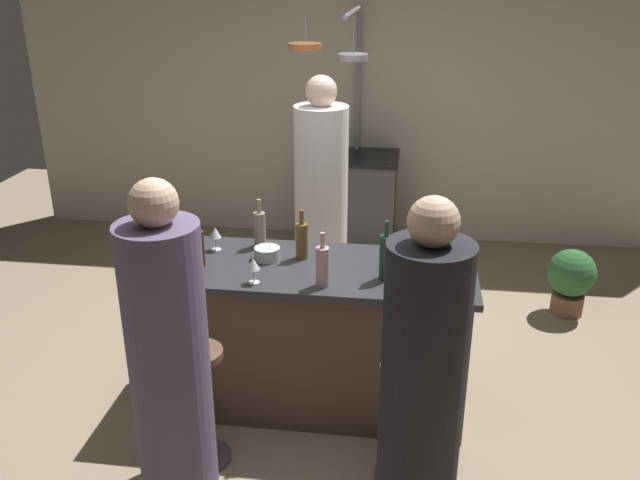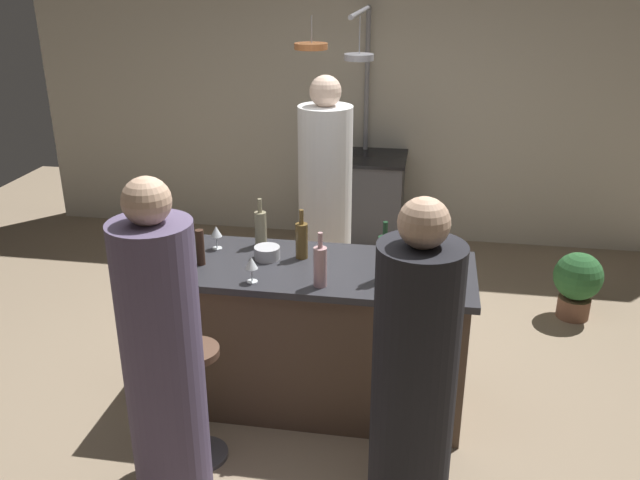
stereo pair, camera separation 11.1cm
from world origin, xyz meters
The scene contains 22 objects.
ground_plane centered at (0.00, 0.00, 0.00)m, with size 9.00×9.00×0.00m, color gray.
back_wall centered at (0.00, 2.85, 1.30)m, with size 6.40×0.16×2.60m, color beige.
kitchen_island centered at (0.00, 0.00, 0.45)m, with size 1.80×0.72×0.90m.
stove_range centered at (0.00, 2.45, 0.45)m, with size 0.80×0.64×0.89m.
chef centered at (-0.12, 1.08, 0.84)m, with size 0.38×0.38×1.81m.
bar_stool_left centered at (-0.52, -0.62, 0.38)m, with size 0.28×0.28×0.68m.
guest_left centered at (-0.52, -1.00, 0.79)m, with size 0.36×0.36×1.70m.
bar_stool_right centered at (0.53, -0.62, 0.38)m, with size 0.28×0.28×0.68m.
guest_right centered at (0.59, -1.02, 0.78)m, with size 0.36×0.36×1.68m.
overhead_pot_rack centered at (-0.07, 2.07, 1.62)m, with size 0.58×1.31×2.17m.
potted_plant centered at (1.75, 1.35, 0.30)m, with size 0.36×0.36×0.52m.
pepper_mill centered at (-0.65, -0.08, 1.01)m, with size 0.05×0.05×0.21m, color #382319.
wine_bottle_white centered at (-0.38, 0.25, 1.01)m, with size 0.07×0.07×0.30m.
wine_bottle_amber centered at (-0.10, 0.11, 1.01)m, with size 0.07×0.07×0.30m.
wine_bottle_green centered at (0.39, -0.11, 1.03)m, with size 0.07×0.07×0.33m.
wine_bottle_rose centered at (0.07, -0.24, 1.02)m, with size 0.07×0.07×0.30m.
wine_bottle_dark centered at (0.71, -0.22, 1.02)m, with size 0.07×0.07×0.30m.
wine_glass_near_right_guest centered at (-0.63, 0.15, 1.01)m, with size 0.07×0.07×0.15m.
wine_glass_by_chef centered at (-0.30, -0.26, 1.01)m, with size 0.07×0.07×0.15m.
wine_glass_near_left_guest centered at (0.65, 0.27, 1.01)m, with size 0.07×0.07×0.15m.
mixing_bowl_steel centered at (-0.30, 0.06, 0.94)m, with size 0.15×0.15×0.07m, color #B7B7BC.
mixing_bowl_blue centered at (0.69, 0.08, 0.94)m, with size 0.19×0.19×0.08m, color #334C6B.
Camera 2 is at (0.60, -3.40, 2.48)m, focal length 37.49 mm.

